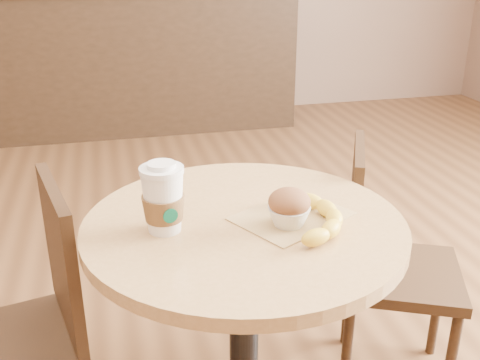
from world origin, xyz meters
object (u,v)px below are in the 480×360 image
at_px(chair_left, 27,331).
at_px(cafe_table, 244,302).
at_px(coffee_cup, 163,201).
at_px(banana, 315,214).
at_px(chair_right, 384,260).
at_px(muffin, 289,208).

bearing_deg(chair_left, cafe_table, 62.02).
height_order(cafe_table, chair_left, chair_left).
relative_size(coffee_cup, banana, 0.58).
xyz_separation_m(chair_right, coffee_cup, (-0.68, -0.26, 0.39)).
relative_size(muffin, banana, 0.35).
distance_m(cafe_table, chair_left, 0.54).
relative_size(chair_left, coffee_cup, 5.27).
height_order(coffee_cup, muffin, coffee_cup).
bearing_deg(chair_right, chair_left, 121.48).
distance_m(chair_left, muffin, 0.72).
bearing_deg(chair_left, coffee_cup, 54.06).
distance_m(chair_right, muffin, 0.63).
distance_m(cafe_table, muffin, 0.28).
xyz_separation_m(chair_left, coffee_cup, (0.33, -0.14, 0.38)).
relative_size(cafe_table, chair_left, 0.93).
bearing_deg(muffin, chair_right, 36.22).
height_order(coffee_cup, banana, coffee_cup).
bearing_deg(coffee_cup, cafe_table, -10.23).
height_order(muffin, banana, muffin).
bearing_deg(chair_right, banana, 155.39).
relative_size(cafe_table, chair_right, 0.95).
distance_m(chair_right, banana, 0.58).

